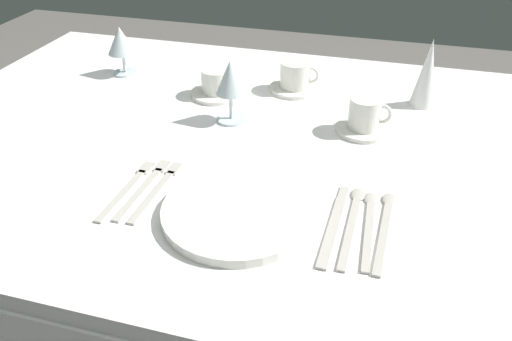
# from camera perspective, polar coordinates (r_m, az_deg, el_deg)

# --- Properties ---
(dining_table) EXTENTS (1.80, 1.11, 0.74)m
(dining_table) POSITION_cam_1_polar(r_m,az_deg,el_deg) (1.17, 3.59, -0.32)
(dining_table) COLOR white
(dining_table) RESTS_ON ground
(dinner_plate) EXTENTS (0.27, 0.27, 0.02)m
(dinner_plate) POSITION_cam_1_polar(r_m,az_deg,el_deg) (0.90, -2.05, -4.62)
(dinner_plate) COLOR white
(dinner_plate) RESTS_ON dining_table
(fork_outer) EXTENTS (0.02, 0.20, 0.00)m
(fork_outer) POSITION_cam_1_polar(r_m,az_deg,el_deg) (0.99, -10.90, -1.99)
(fork_outer) COLOR beige
(fork_outer) RESTS_ON dining_table
(fork_inner) EXTENTS (0.02, 0.21, 0.00)m
(fork_inner) POSITION_cam_1_polar(r_m,az_deg,el_deg) (1.00, -12.34, -1.71)
(fork_inner) COLOR beige
(fork_inner) RESTS_ON dining_table
(fork_salad) EXTENTS (0.02, 0.20, 0.00)m
(fork_salad) POSITION_cam_1_polar(r_m,az_deg,el_deg) (1.00, -14.13, -1.84)
(fork_salad) COLOR beige
(fork_salad) RESTS_ON dining_table
(dinner_knife) EXTENTS (0.02, 0.23, 0.00)m
(dinner_knife) POSITION_cam_1_polar(r_m,az_deg,el_deg) (0.89, 8.72, -6.16)
(dinner_knife) COLOR beige
(dinner_knife) RESTS_ON dining_table
(spoon_soup) EXTENTS (0.03, 0.23, 0.01)m
(spoon_soup) POSITION_cam_1_polar(r_m,az_deg,el_deg) (0.92, 10.89, -5.06)
(spoon_soup) COLOR beige
(spoon_soup) RESTS_ON dining_table
(spoon_dessert) EXTENTS (0.03, 0.22, 0.01)m
(spoon_dessert) POSITION_cam_1_polar(r_m,az_deg,el_deg) (0.92, 12.67, -5.37)
(spoon_dessert) COLOR beige
(spoon_dessert) RESTS_ON dining_table
(spoon_tea) EXTENTS (0.03, 0.23, 0.01)m
(spoon_tea) POSITION_cam_1_polar(r_m,az_deg,el_deg) (0.92, 14.40, -5.53)
(spoon_tea) COLOR beige
(spoon_tea) RESTS_ON dining_table
(saucer_left) EXTENTS (0.13, 0.13, 0.01)m
(saucer_left) POSITION_cam_1_polar(r_m,az_deg,el_deg) (1.37, 4.37, 9.21)
(saucer_left) COLOR white
(saucer_left) RESTS_ON dining_table
(coffee_cup_left) EXTENTS (0.10, 0.08, 0.07)m
(coffee_cup_left) POSITION_cam_1_polar(r_m,az_deg,el_deg) (1.36, 4.51, 10.72)
(coffee_cup_left) COLOR white
(coffee_cup_left) RESTS_ON saucer_left
(saucer_right) EXTENTS (0.14, 0.14, 0.01)m
(saucer_right) POSITION_cam_1_polar(r_m,az_deg,el_deg) (1.34, -4.42, 8.65)
(saucer_right) COLOR white
(saucer_right) RESTS_ON dining_table
(coffee_cup_right) EXTENTS (0.10, 0.08, 0.06)m
(coffee_cup_right) POSITION_cam_1_polar(r_m,az_deg,el_deg) (1.33, -4.42, 10.04)
(coffee_cup_right) COLOR white
(coffee_cup_right) RESTS_ON saucer_right
(saucer_far) EXTENTS (0.12, 0.12, 0.01)m
(saucer_far) POSITION_cam_1_polar(r_m,az_deg,el_deg) (1.19, 11.89, 4.57)
(saucer_far) COLOR white
(saucer_far) RESTS_ON dining_table
(coffee_cup_far) EXTENTS (0.10, 0.07, 0.07)m
(coffee_cup_far) POSITION_cam_1_polar(r_m,az_deg,el_deg) (1.17, 12.22, 6.31)
(coffee_cup_far) COLOR white
(coffee_cup_far) RESTS_ON saucer_far
(wine_glass_centre) EXTENTS (0.07, 0.07, 0.15)m
(wine_glass_centre) POSITION_cam_1_polar(r_m,az_deg,el_deg) (1.17, -2.91, 10.04)
(wine_glass_centre) COLOR silver
(wine_glass_centre) RESTS_ON dining_table
(wine_glass_left) EXTENTS (0.08, 0.08, 0.14)m
(wine_glass_left) POSITION_cam_1_polar(r_m,az_deg,el_deg) (1.49, -14.95, 13.78)
(wine_glass_left) COLOR silver
(wine_glass_left) RESTS_ON dining_table
(napkin_folded) EXTENTS (0.06, 0.06, 0.17)m
(napkin_folded) POSITION_cam_1_polar(r_m,az_deg,el_deg) (1.32, 18.70, 10.33)
(napkin_folded) COLOR white
(napkin_folded) RESTS_ON dining_table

